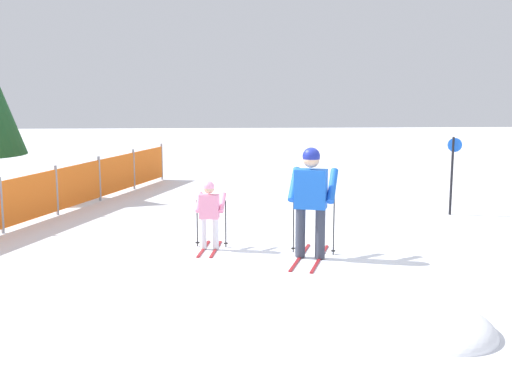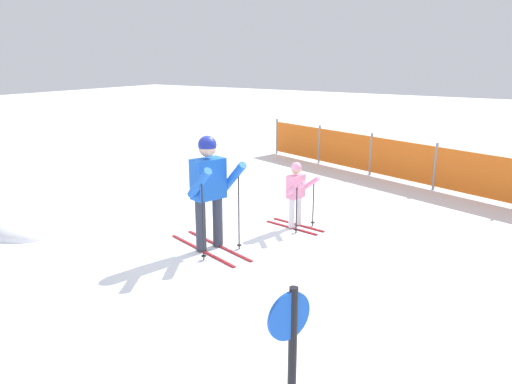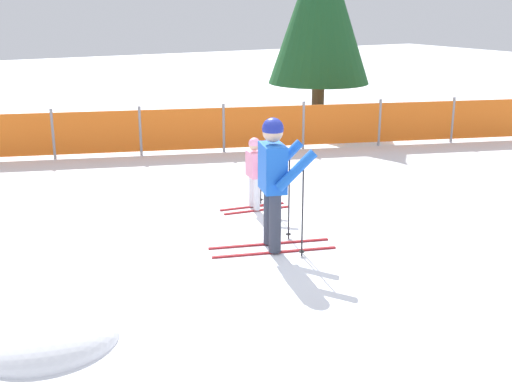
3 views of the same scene
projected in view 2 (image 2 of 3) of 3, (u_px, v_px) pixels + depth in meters
ground_plane at (216, 244)px, 7.52m from camera, size 60.00×60.00×0.00m
skier_adult at (209, 183)px, 7.07m from camera, size 1.61×0.87×1.68m
skier_child at (297, 190)px, 8.09m from camera, size 1.05×0.53×1.10m
safety_fence at (474, 174)px, 9.77m from camera, size 11.27×3.93×1.00m
snow_mound at (26, 231)px, 8.09m from camera, size 1.29×1.10×0.52m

